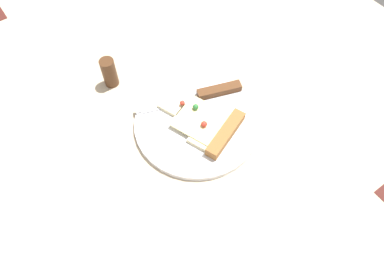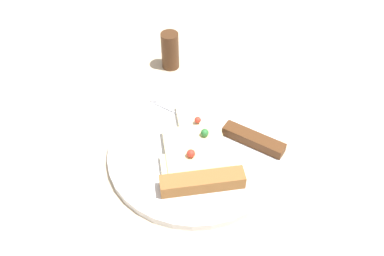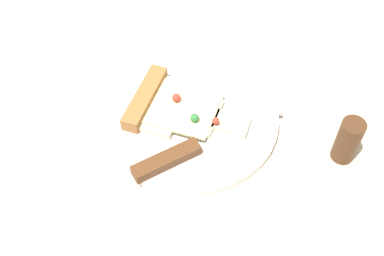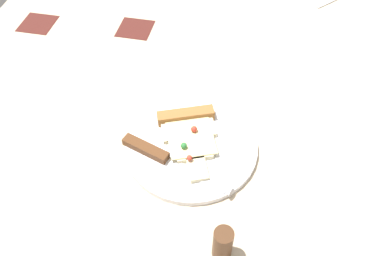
# 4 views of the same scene
# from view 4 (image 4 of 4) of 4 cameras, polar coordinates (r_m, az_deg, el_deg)

# --- Properties ---
(ground_plane) EXTENTS (1.48, 1.48, 0.03)m
(ground_plane) POSITION_cam_4_polar(r_m,az_deg,el_deg) (0.83, 7.11, -3.29)
(ground_plane) COLOR #C6B293
(ground_plane) RESTS_ON ground
(plate) EXTENTS (0.27, 0.27, 0.01)m
(plate) POSITION_cam_4_polar(r_m,az_deg,el_deg) (0.81, 0.07, -2.68)
(plate) COLOR silver
(plate) RESTS_ON ground_plane
(pizza_slice) EXTENTS (0.14, 0.19, 0.03)m
(pizza_slice) POSITION_cam_4_polar(r_m,az_deg,el_deg) (0.81, -0.26, -0.64)
(pizza_slice) COLOR beige
(pizza_slice) RESTS_ON plate
(knife) EXTENTS (0.23, 0.10, 0.02)m
(knife) POSITION_cam_4_polar(r_m,az_deg,el_deg) (0.77, -3.75, -4.44)
(knife) COLOR silver
(knife) RESTS_ON plate
(pepper_shaker) EXTENTS (0.03, 0.03, 0.07)m
(pepper_shaker) POSITION_cam_4_polar(r_m,az_deg,el_deg) (0.67, 4.61, -16.31)
(pepper_shaker) COLOR #4C2D19
(pepper_shaker) RESTS_ON ground_plane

